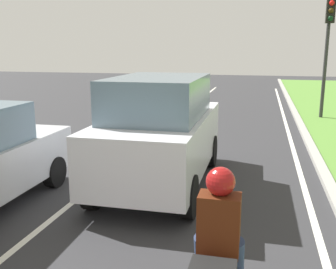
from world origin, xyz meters
TOP-DOWN VIEW (x-y plane):
  - ground_plane at (0.00, 14.00)m, footprint 60.00×60.00m
  - lane_line_center at (-0.70, 14.00)m, footprint 0.12×32.00m
  - lane_line_right_edge at (3.60, 14.00)m, footprint 0.12×32.00m
  - curb_right at (4.10, 14.00)m, footprint 0.24×48.00m
  - car_suv_ahead at (0.65, 8.76)m, footprint 2.00×4.52m
  - rider_person at (2.31, 4.70)m, footprint 0.50×0.40m
  - traffic_light_near_right at (5.05, 17.84)m, footprint 0.32×0.50m

SIDE VIEW (x-z plane):
  - ground_plane at x=0.00m, z-range 0.00..0.00m
  - lane_line_center at x=-0.70m, z-range 0.00..0.01m
  - lane_line_right_edge at x=3.60m, z-range 0.00..0.01m
  - curb_right at x=4.10m, z-range 0.00..0.12m
  - car_suv_ahead at x=0.65m, z-range 0.03..2.31m
  - rider_person at x=2.31m, z-range 0.61..1.77m
  - traffic_light_near_right at x=5.05m, z-range 0.91..5.71m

